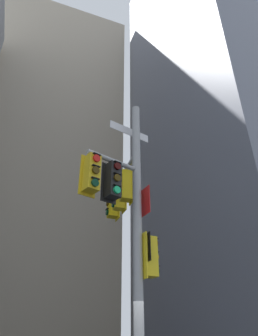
# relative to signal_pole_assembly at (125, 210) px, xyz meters

# --- Properties ---
(building_tower_right) EXTENTS (17.73, 17.73, 50.17)m
(building_tower_right) POSITION_rel_signal_pole_assembly_xyz_m (16.59, 11.16, 20.15)
(building_tower_right) COLOR slate
(building_tower_right) RESTS_ON ground
(building_mid_block) EXTENTS (16.76, 16.76, 42.38)m
(building_mid_block) POSITION_rel_signal_pole_assembly_xyz_m (-1.90, 27.39, 16.26)
(building_mid_block) COLOR tan
(building_mid_block) RESTS_ON ground
(signal_pole_assembly) EXTENTS (2.35, 3.55, 8.35)m
(signal_pole_assembly) POSITION_rel_signal_pole_assembly_xyz_m (0.00, 0.00, 0.00)
(signal_pole_assembly) COLOR #9EA0A3
(signal_pole_assembly) RESTS_ON ground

